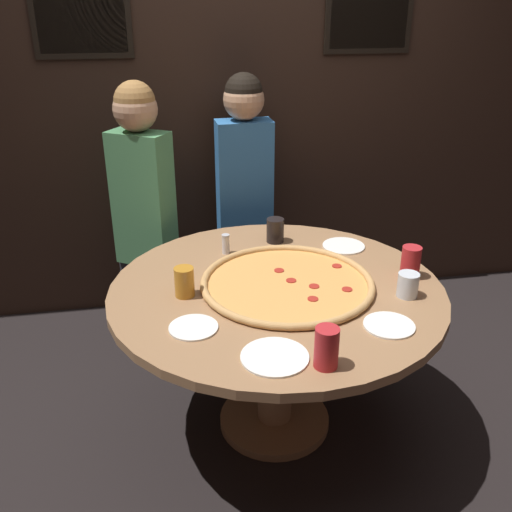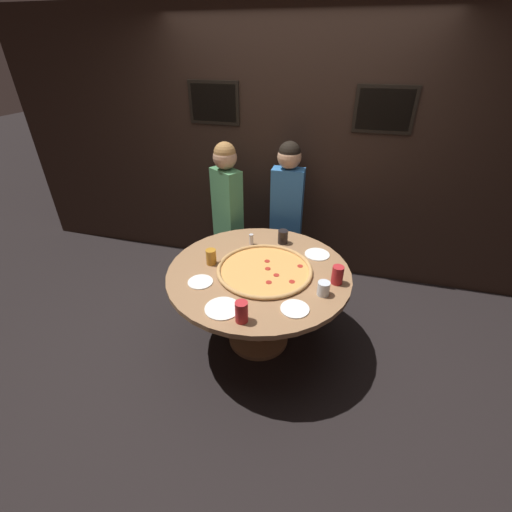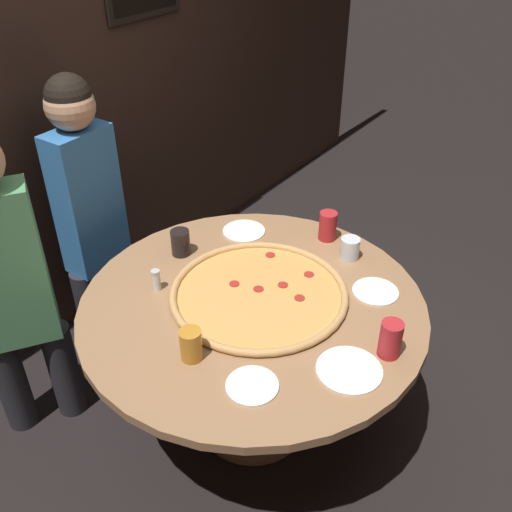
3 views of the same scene
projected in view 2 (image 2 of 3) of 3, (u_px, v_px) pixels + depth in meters
ground_plane at (258, 338)px, 3.06m from camera, size 24.00×24.00×0.00m
back_wall at (292, 153)px, 3.45m from camera, size 6.40×0.08×2.60m
dining_table at (259, 285)px, 2.75m from camera, size 1.43×1.43×0.74m
giant_pizza at (265, 269)px, 2.65m from camera, size 0.75×0.75×0.03m
drink_cup_front_edge at (211, 257)px, 2.71m from camera, size 0.08×0.08×0.13m
drink_cup_near_left at (337, 275)px, 2.49m from camera, size 0.08×0.08×0.14m
drink_cup_by_shaker at (242, 312)px, 2.14m from camera, size 0.08×0.08×0.15m
drink_cup_centre_back at (283, 237)px, 3.00m from camera, size 0.09×0.09×0.12m
drink_cup_far_right at (323, 288)px, 2.38m from camera, size 0.09×0.09×0.10m
white_plate_beside_cup at (222, 308)px, 2.27m from camera, size 0.24×0.24×0.01m
white_plate_far_back at (295, 309)px, 2.27m from camera, size 0.19×0.19×0.01m
white_plate_right_side at (317, 254)px, 2.86m from camera, size 0.21×0.21×0.01m
white_plate_near_front at (200, 282)px, 2.53m from camera, size 0.19×0.19×0.01m
condiment_shaker at (251, 239)px, 2.99m from camera, size 0.04×0.04×0.10m
diner_side_right at (287, 207)px, 3.43m from camera, size 0.37×0.22×1.50m
diner_far_right at (227, 208)px, 3.42m from camera, size 0.38×0.32×1.49m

